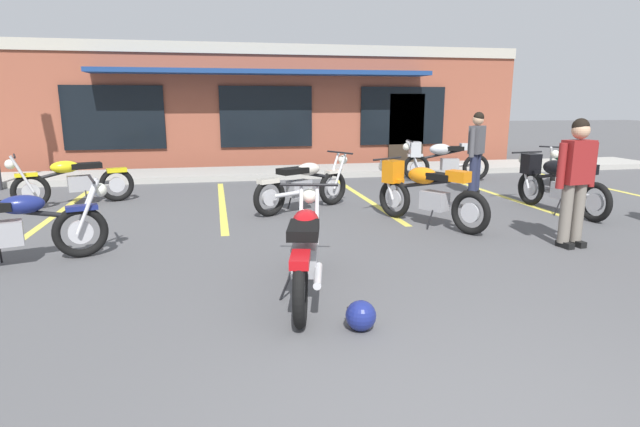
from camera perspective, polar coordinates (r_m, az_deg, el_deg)
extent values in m
plane|color=#515154|center=(6.13, 2.93, -5.44)|extent=(80.00, 80.00, 0.00)
cube|color=#A8A59E|center=(13.36, -5.20, 4.62)|extent=(22.00, 1.80, 0.14)
cube|color=brown|center=(17.34, -6.92, 11.88)|extent=(15.37, 5.05, 3.46)
cube|color=#B2AD9E|center=(14.87, -6.19, 17.90)|extent=(15.37, 0.06, 0.30)
cube|color=black|center=(14.95, -22.08, 9.92)|extent=(2.62, 0.06, 1.70)
cube|color=black|center=(14.80, -6.02, 10.73)|extent=(2.62, 0.06, 1.70)
cube|color=black|center=(15.75, 9.25, 10.74)|extent=(2.62, 0.06, 1.70)
cube|color=#33281E|center=(15.81, 9.64, 9.28)|extent=(1.10, 0.06, 2.10)
cube|color=navy|center=(14.40, -5.96, 15.49)|extent=(9.22, 0.90, 0.12)
cube|color=#DBCC4C|center=(10.10, -26.88, 0.38)|extent=(0.12, 4.80, 0.01)
cube|color=#DBCC4C|center=(9.73, -10.90, 1.11)|extent=(0.12, 4.80, 0.01)
cube|color=#DBCC4C|center=(10.15, 4.99, 1.75)|extent=(0.12, 4.80, 0.01)
cube|color=#DBCC4C|center=(11.26, 18.70, 2.20)|extent=(0.12, 4.80, 0.01)
cube|color=#DBCC4C|center=(12.88, 29.47, 2.46)|extent=(0.12, 4.80, 0.01)
torus|color=black|center=(4.35, -2.19, -8.62)|extent=(0.24, 0.65, 0.64)
cylinder|color=#B7B7BC|center=(4.35, -2.19, -8.62)|extent=(0.12, 0.29, 0.29)
torus|color=black|center=(5.71, -1.28, -3.42)|extent=(0.24, 0.65, 0.64)
cylinder|color=#B7B7BC|center=(5.71, -1.28, -3.42)|extent=(0.12, 0.29, 0.29)
cylinder|color=silver|center=(5.74, -2.14, -0.06)|extent=(0.12, 0.33, 0.66)
cylinder|color=silver|center=(5.73, -0.35, -0.07)|extent=(0.12, 0.33, 0.66)
cylinder|color=black|center=(5.75, -1.22, 3.22)|extent=(0.65, 0.18, 0.03)
sphere|color=silver|center=(5.85, -1.18, 2.00)|extent=(0.20, 0.20, 0.17)
cube|color=#B70F14|center=(5.68, -1.27, -0.39)|extent=(0.22, 0.38, 0.06)
cube|color=#9E9EA3|center=(4.92, -1.73, -5.07)|extent=(0.32, 0.44, 0.28)
cylinder|color=silver|center=(4.58, -0.22, -6.96)|extent=(0.19, 0.55, 0.07)
cylinder|color=black|center=(5.05, -1.62, -1.79)|extent=(0.27, 0.93, 0.26)
ellipsoid|color=#B70F14|center=(5.05, -1.61, -0.85)|extent=(0.36, 0.53, 0.22)
cube|color=black|center=(4.70, -1.85, -1.86)|extent=(0.39, 0.57, 0.10)
cube|color=#B70F14|center=(4.24, -2.24, -5.18)|extent=(0.24, 0.39, 0.08)
cylinder|color=black|center=(4.96, -3.85, -8.16)|extent=(0.14, 0.05, 0.29)
torus|color=black|center=(10.49, -21.82, 3.01)|extent=(0.64, 0.31, 0.64)
cylinder|color=#B7B7BC|center=(10.49, -21.82, 3.01)|extent=(0.29, 0.15, 0.29)
torus|color=black|center=(10.36, -29.66, 2.15)|extent=(0.64, 0.31, 0.64)
cylinder|color=#B7B7BC|center=(10.36, -29.66, 2.15)|extent=(0.29, 0.15, 0.29)
cylinder|color=silver|center=(10.22, -30.39, 3.77)|extent=(0.32, 0.15, 0.66)
cylinder|color=silver|center=(10.40, -30.42, 3.89)|extent=(0.32, 0.15, 0.66)
cylinder|color=black|center=(10.28, -31.05, 5.55)|extent=(0.25, 0.63, 0.03)
sphere|color=silver|center=(10.29, -31.41, 4.72)|extent=(0.22, 0.22, 0.17)
cube|color=yellow|center=(10.31, -30.06, 3.76)|extent=(0.39, 0.25, 0.06)
cube|color=#9E9EA3|center=(10.40, -25.32, 3.07)|extent=(0.46, 0.36, 0.28)
cylinder|color=silver|center=(10.58, -23.40, 3.17)|extent=(0.54, 0.25, 0.07)
cylinder|color=black|center=(10.35, -26.54, 4.26)|extent=(0.91, 0.38, 0.26)
ellipsoid|color=yellow|center=(10.33, -26.69, 4.69)|extent=(0.54, 0.41, 0.22)
cube|color=black|center=(10.37, -24.72, 4.90)|extent=(0.58, 0.44, 0.10)
cube|color=yellow|center=(10.46, -21.83, 4.53)|extent=(0.39, 0.27, 0.08)
cylinder|color=black|center=(10.27, -24.68, 1.55)|extent=(0.07, 0.13, 0.29)
torus|color=black|center=(7.60, 16.51, 0.09)|extent=(0.40, 0.61, 0.64)
cylinder|color=#B7B7BC|center=(7.60, 16.51, 0.09)|extent=(0.19, 0.28, 0.29)
torus|color=black|center=(8.45, 8.34, 1.68)|extent=(0.40, 0.61, 0.64)
cylinder|color=#B7B7BC|center=(8.45, 8.34, 1.68)|extent=(0.19, 0.28, 0.29)
cylinder|color=silver|center=(8.40, 7.49, 3.85)|extent=(0.19, 0.31, 0.66)
cylinder|color=silver|center=(8.53, 8.31, 3.96)|extent=(0.19, 0.31, 0.66)
cylinder|color=black|center=(8.48, 7.56, 6.11)|extent=(0.59, 0.35, 0.03)
sphere|color=silver|center=(8.55, 7.14, 5.23)|extent=(0.23, 0.23, 0.17)
cube|color=orange|center=(8.43, 8.20, 3.73)|extent=(0.30, 0.38, 0.06)
cube|color=#9E9EA3|center=(7.95, 12.69, 1.41)|extent=(0.40, 0.47, 0.28)
cylinder|color=silver|center=(7.86, 15.45, 0.84)|extent=(0.33, 0.52, 0.07)
cylinder|color=black|center=(8.02, 11.64, 3.30)|extent=(0.51, 0.85, 0.26)
ellipsoid|color=orange|center=(8.03, 11.45, 4.18)|extent=(0.51, 0.60, 0.26)
cube|color=orange|center=(8.42, 8.18, 4.68)|extent=(0.36, 0.35, 0.36)
cube|color=black|center=(7.82, 13.41, 4.03)|extent=(0.40, 0.47, 0.10)
cube|color=orange|center=(7.65, 15.24, 4.04)|extent=(0.33, 0.38, 0.16)
cylinder|color=black|center=(7.82, 12.22, -0.70)|extent=(0.13, 0.09, 0.29)
torus|color=black|center=(9.16, 28.43, 1.13)|extent=(0.18, 0.65, 0.64)
cylinder|color=#B7B7BC|center=(9.16, 28.43, 1.13)|extent=(0.10, 0.29, 0.29)
torus|color=black|center=(10.17, 22.54, 2.67)|extent=(0.18, 0.65, 0.64)
cylinder|color=#B7B7BC|center=(10.17, 22.54, 2.67)|extent=(0.10, 0.29, 0.29)
cylinder|color=silver|center=(10.14, 21.94, 4.53)|extent=(0.08, 0.33, 0.66)
cylinder|color=silver|center=(10.26, 22.70, 4.55)|extent=(0.08, 0.33, 0.66)
cylinder|color=black|center=(10.22, 22.18, 6.38)|extent=(0.66, 0.11, 0.03)
sphere|color=silver|center=(10.30, 21.83, 5.66)|extent=(0.19, 0.19, 0.17)
cube|color=black|center=(10.16, 22.53, 4.38)|extent=(0.18, 0.37, 0.06)
cube|color=#9E9EA3|center=(9.58, 25.71, 2.33)|extent=(0.29, 0.43, 0.28)
cylinder|color=silver|center=(9.43, 27.85, 1.73)|extent=(0.14, 0.55, 0.07)
cylinder|color=black|center=(9.69, 25.02, 3.93)|extent=(0.18, 0.94, 0.26)
ellipsoid|color=black|center=(9.70, 24.92, 4.67)|extent=(0.36, 0.55, 0.26)
cube|color=black|center=(10.15, 22.56, 5.17)|extent=(0.31, 0.27, 0.36)
cube|color=black|center=(9.46, 26.34, 4.48)|extent=(0.29, 0.43, 0.10)
cube|color=black|center=(9.25, 27.67, 4.45)|extent=(0.24, 0.34, 0.16)
cylinder|color=black|center=(9.45, 25.07, 0.66)|extent=(0.14, 0.04, 0.29)
torus|color=black|center=(8.49, -5.68, 1.80)|extent=(0.60, 0.41, 0.64)
cylinder|color=#B7B7BC|center=(8.49, -5.68, 1.80)|extent=(0.28, 0.20, 0.29)
torus|color=black|center=(9.40, 1.42, 2.90)|extent=(0.60, 0.41, 0.64)
cylinder|color=#B7B7BC|center=(9.40, 1.42, 2.90)|extent=(0.28, 0.20, 0.29)
cylinder|color=silver|center=(9.48, 1.49, 4.94)|extent=(0.30, 0.20, 0.66)
cylinder|color=silver|center=(9.35, 2.25, 4.83)|extent=(0.30, 0.20, 0.66)
cylinder|color=black|center=(9.44, 2.24, 6.85)|extent=(0.36, 0.59, 0.03)
sphere|color=silver|center=(9.51, 2.58, 6.04)|extent=(0.23, 0.23, 0.17)
cube|color=beige|center=(9.38, 1.60, 4.73)|extent=(0.38, 0.30, 0.06)
cube|color=#9E9EA3|center=(8.86, -2.35, 2.83)|extent=(0.47, 0.41, 0.28)
cylinder|color=silver|center=(8.53, -3.66, 2.16)|extent=(0.51, 0.34, 0.07)
cylinder|color=black|center=(8.95, -1.38, 4.49)|extent=(0.84, 0.53, 0.26)
ellipsoid|color=beige|center=(8.95, -1.28, 5.01)|extent=(0.55, 0.47, 0.22)
cube|color=black|center=(8.73, -3.08, 4.80)|extent=(0.59, 0.50, 0.10)
cube|color=beige|center=(8.43, -5.83, 3.65)|extent=(0.39, 0.32, 0.08)
cylinder|color=black|center=(9.00, -3.41, 1.29)|extent=(0.09, 0.13, 0.29)
torus|color=black|center=(6.87, -25.24, -1.89)|extent=(0.64, 0.29, 0.64)
cylinder|color=#B7B7BC|center=(6.87, -25.24, -1.89)|extent=(0.29, 0.14, 0.29)
cylinder|color=silver|center=(6.90, -24.72, 0.94)|extent=(0.32, 0.14, 0.66)
cylinder|color=silver|center=(6.73, -24.59, 0.67)|extent=(0.32, 0.14, 0.66)
cylinder|color=black|center=(6.77, -24.23, 3.53)|extent=(0.23, 0.64, 0.03)
sphere|color=silver|center=(6.80, -23.45, 2.43)|extent=(0.21, 0.21, 0.17)
cube|color=navy|center=(6.81, -25.14, 0.59)|extent=(0.39, 0.24, 0.06)
cube|color=#9E9EA3|center=(6.86, -31.95, -1.94)|extent=(0.45, 0.35, 0.28)
cylinder|color=black|center=(6.80, -30.51, 0.19)|extent=(0.92, 0.34, 0.26)
ellipsoid|color=navy|center=(6.79, -30.42, 0.87)|extent=(0.54, 0.39, 0.22)
cylinder|color=black|center=(7.10, -32.21, -3.71)|extent=(0.06, 0.14, 0.29)
torus|color=black|center=(13.28, 25.60, 4.50)|extent=(0.51, 0.53, 0.64)
cylinder|color=#B7B7BC|center=(13.28, 25.60, 4.50)|extent=(0.24, 0.25, 0.29)
torus|color=black|center=(11.86, 24.79, 3.75)|extent=(0.51, 0.53, 0.64)
cylinder|color=#B7B7BC|center=(11.86, 24.79, 3.75)|extent=(0.24, 0.25, 0.29)
cylinder|color=silver|center=(11.71, 25.30, 5.19)|extent=(0.26, 0.27, 0.66)
cylinder|color=silver|center=(11.74, 24.43, 5.28)|extent=(0.26, 0.27, 0.66)
cylinder|color=black|center=(11.62, 24.96, 6.76)|extent=(0.50, 0.48, 0.03)
sphere|color=silver|center=(11.55, 24.85, 6.05)|extent=(0.24, 0.24, 0.17)
cube|color=#0F4C2D|center=(11.79, 24.90, 5.17)|extent=(0.35, 0.36, 0.06)
cube|color=#9E9EA3|center=(12.64, 25.30, 4.54)|extent=(0.45, 0.46, 0.28)
cylinder|color=silver|center=(13.03, 24.87, 4.61)|extent=(0.43, 0.45, 0.07)
cylinder|color=black|center=(12.42, 25.29, 5.54)|extent=(0.69, 0.72, 0.26)
ellipsoid|color=#0F4C2D|center=(12.39, 25.31, 5.90)|extent=(0.52, 0.53, 0.22)
cube|color=black|center=(12.75, 25.51, 6.03)|extent=(0.56, 0.57, 0.10)
cube|color=#0F4C2D|center=(13.27, 25.72, 5.70)|extent=(0.36, 0.37, 0.08)
cylinder|color=black|center=(12.72, 26.03, 3.33)|extent=(0.11, 0.11, 0.29)
torus|color=black|center=(12.87, 17.05, 4.95)|extent=(0.65, 0.21, 0.64)
cylinder|color=#B7B7BC|center=(12.87, 17.05, 4.95)|extent=(0.29, 0.11, 0.29)
torus|color=black|center=(12.49, 10.74, 5.07)|extent=(0.65, 0.21, 0.64)
cylinder|color=#B7B7BC|center=(12.49, 10.74, 5.07)|extent=(0.29, 0.11, 0.29)
cylinder|color=silver|center=(12.35, 10.43, 6.49)|extent=(0.33, 0.10, 0.66)
cylinder|color=silver|center=(12.52, 10.26, 6.58)|extent=(0.33, 0.10, 0.66)
cylinder|color=black|center=(12.39, 10.04, 8.02)|extent=(0.15, 0.65, 0.03)
sphere|color=silver|center=(12.39, 9.65, 7.38)|extent=(0.20, 0.20, 0.17)
cube|color=silver|center=(12.45, 10.61, 6.44)|extent=(0.38, 0.20, 0.06)
cube|color=#9E9EA3|center=(12.67, 14.31, 5.37)|extent=(0.44, 0.31, 0.28)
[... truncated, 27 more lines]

